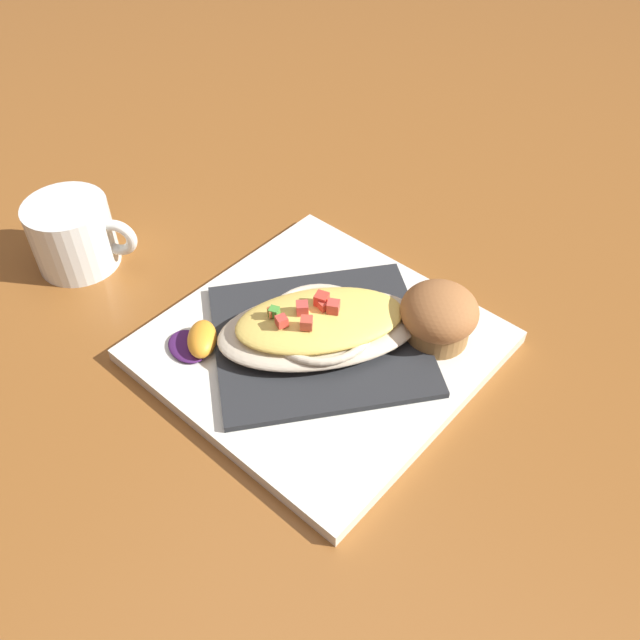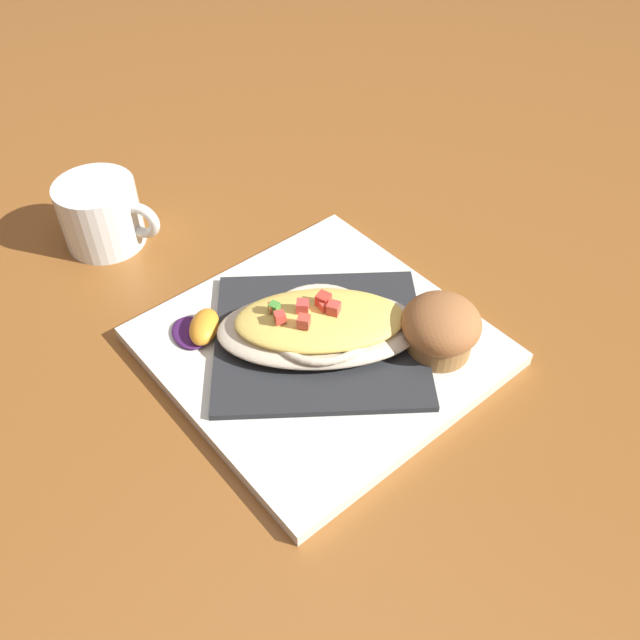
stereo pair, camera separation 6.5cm
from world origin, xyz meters
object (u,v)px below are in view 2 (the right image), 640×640
orange_garnish (201,328)px  coffee_mug (102,217)px  gratin_dish (320,325)px  muffin (441,328)px  square_plate (320,346)px

orange_garnish → coffee_mug: bearing=-9.7°
orange_garnish → coffee_mug: 0.21m
gratin_dish → coffee_mug: size_ratio=1.86×
muffin → coffee_mug: 0.41m
orange_garnish → coffee_mug: size_ratio=0.56×
square_plate → gratin_dish: gratin_dish is taller
square_plate → muffin: muffin is taller
square_plate → orange_garnish: 0.12m
square_plate → coffee_mug: size_ratio=2.54×
gratin_dish → orange_garnish: bearing=37.1°
gratin_dish → coffee_mug: coffee_mug is taller
square_plate → orange_garnish: orange_garnish is taller
gratin_dish → coffee_mug: (0.30, 0.04, -0.00)m
square_plate → coffee_mug: 0.31m
gratin_dish → square_plate: bearing=-138.1°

